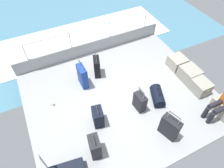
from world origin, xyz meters
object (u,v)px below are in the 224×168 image
(cargo_crate_1, at_px, (189,74))
(suitcase_0, at_px, (170,127))
(cargo_crate_2, at_px, (201,87))
(paper_cup, at_px, (52,104))
(suitcase_3, at_px, (95,147))
(cargo_crate_3, at_px, (224,107))
(suitcase_6, at_px, (140,102))
(duffel_bag, at_px, (157,96))
(suitcase_4, at_px, (83,76))
(cargo_crate_0, at_px, (177,62))
(suitcase_2, at_px, (97,67))
(suitcase_5, at_px, (98,117))

(cargo_crate_1, relative_size, suitcase_0, 0.69)
(cargo_crate_2, height_order, suitcase_0, suitcase_0)
(cargo_crate_1, bearing_deg, paper_cup, -101.86)
(suitcase_3, bearing_deg, cargo_crate_2, 96.16)
(cargo_crate_3, bearing_deg, suitcase_6, -119.33)
(cargo_crate_2, relative_size, cargo_crate_3, 0.88)
(duffel_bag, bearing_deg, suitcase_4, -131.02)
(suitcase_6, distance_m, duffel_bag, 0.61)
(cargo_crate_0, height_order, cargo_crate_2, cargo_crate_2)
(cargo_crate_1, relative_size, suitcase_4, 0.67)
(suitcase_0, bearing_deg, suitcase_3, -100.98)
(suitcase_2, distance_m, suitcase_5, 1.74)
(cargo_crate_2, xyz_separation_m, suitcase_4, (-1.71, -2.94, 0.16))
(suitcase_0, distance_m, suitcase_6, 1.00)
(cargo_crate_1, distance_m, duffel_bag, 1.34)
(cargo_crate_1, xyz_separation_m, suitcase_2, (-1.41, -2.43, 0.10))
(suitcase_5, bearing_deg, cargo_crate_1, 93.78)
(suitcase_3, xyz_separation_m, suitcase_5, (-0.69, 0.37, -0.04))
(paper_cup, bearing_deg, suitcase_0, 48.14)
(cargo_crate_3, height_order, suitcase_0, suitcase_0)
(cargo_crate_2, xyz_separation_m, suitcase_3, (0.37, -3.43, 0.11))
(cargo_crate_0, height_order, suitcase_0, suitcase_0)
(suitcase_5, bearing_deg, cargo_crate_0, 104.49)
(cargo_crate_2, relative_size, suitcase_2, 0.70)
(suitcase_5, relative_size, paper_cup, 6.23)
(suitcase_4, distance_m, paper_cup, 1.14)
(suitcase_6, bearing_deg, suitcase_4, -144.06)
(suitcase_0, relative_size, duffel_bag, 1.22)
(suitcase_5, bearing_deg, suitcase_6, 86.86)
(suitcase_6, bearing_deg, cargo_crate_1, 97.98)
(cargo_crate_2, height_order, cargo_crate_3, cargo_crate_3)
(suitcase_3, bearing_deg, suitcase_4, 166.83)
(suitcase_6, bearing_deg, suitcase_5, -93.14)
(cargo_crate_0, xyz_separation_m, cargo_crate_3, (1.95, -0.01, 0.02))
(cargo_crate_1, height_order, cargo_crate_3, cargo_crate_1)
(suitcase_0, bearing_deg, cargo_crate_1, 126.31)
(cargo_crate_0, relative_size, cargo_crate_1, 0.91)
(cargo_crate_1, distance_m, paper_cup, 4.11)
(cargo_crate_1, distance_m, cargo_crate_3, 1.35)
(suitcase_2, distance_m, suitcase_4, 0.58)
(cargo_crate_0, xyz_separation_m, suitcase_4, (-0.59, -2.99, 0.16))
(cargo_crate_3, relative_size, suitcase_5, 0.97)
(suitcase_3, relative_size, duffel_bag, 0.98)
(suitcase_6, xyz_separation_m, duffel_bag, (-0.02, 0.60, -0.11))
(cargo_crate_2, xyz_separation_m, suitcase_6, (-0.26, -1.89, 0.08))
(cargo_crate_0, relative_size, paper_cup, 5.35)
(cargo_crate_2, distance_m, cargo_crate_3, 0.82)
(suitcase_3, bearing_deg, suitcase_6, 112.18)
(suitcase_4, height_order, suitcase_6, suitcase_4)
(suitcase_0, bearing_deg, duffel_bag, 159.54)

